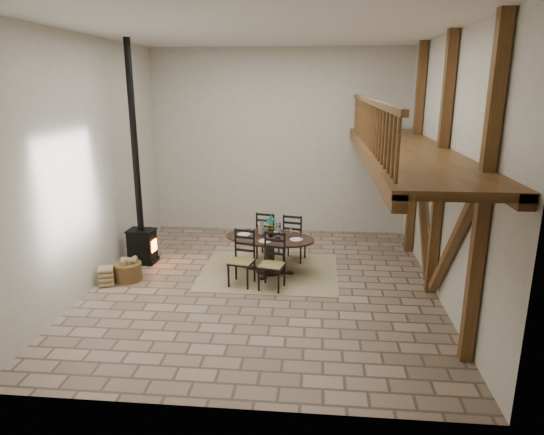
# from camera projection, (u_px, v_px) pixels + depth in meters

# --- Properties ---
(ground) EXTENTS (8.00, 8.00, 0.00)m
(ground) POSITION_uv_depth(u_px,v_px,m) (264.00, 285.00, 10.12)
(ground) COLOR tan
(ground) RESTS_ON ground
(room_shell) EXTENTS (7.02, 8.02, 5.01)m
(room_shell) POSITION_uv_depth(u_px,v_px,m) (325.00, 141.00, 9.20)
(room_shell) COLOR beige
(room_shell) RESTS_ON ground
(rug) EXTENTS (3.00, 2.50, 0.02)m
(rug) POSITION_uv_depth(u_px,v_px,m) (270.00, 272.00, 10.82)
(rug) COLOR tan
(rug) RESTS_ON ground
(dining_table) EXTENTS (2.20, 2.40, 1.28)m
(dining_table) POSITION_uv_depth(u_px,v_px,m) (270.00, 252.00, 10.70)
(dining_table) COLOR black
(dining_table) RESTS_ON ground
(wood_stove) EXTENTS (0.65, 0.52, 5.00)m
(wood_stove) POSITION_uv_depth(u_px,v_px,m) (140.00, 216.00, 11.11)
(wood_stove) COLOR black
(wood_stove) RESTS_ON ground
(log_basket) EXTENTS (0.58, 0.58, 0.48)m
(log_basket) POSITION_uv_depth(u_px,v_px,m) (128.00, 271.00, 10.33)
(log_basket) COLOR brown
(log_basket) RESTS_ON ground
(log_stack) EXTENTS (0.38, 0.39, 0.41)m
(log_stack) POSITION_uv_depth(u_px,v_px,m) (106.00, 276.00, 10.05)
(log_stack) COLOR tan
(log_stack) RESTS_ON ground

